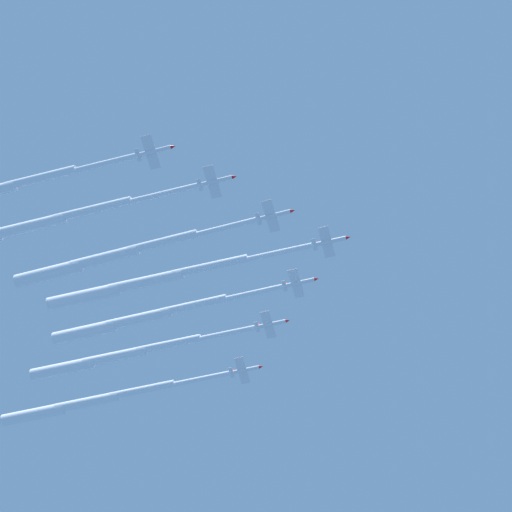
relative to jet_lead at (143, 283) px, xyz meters
name	(u,v)px	position (x,y,z in m)	size (l,w,h in m)	color
jet_lead	(143,283)	(0.00, 0.00, 0.00)	(12.00, 83.35, 4.43)	silver
jet_port_inner	(136,319)	(13.82, 6.02, 1.65)	(12.57, 76.88, 4.34)	silver
jet_starboard_inner	(102,259)	(-10.60, 7.66, -0.93)	(13.57, 76.30, 4.44)	silver
jet_port_mid	(112,357)	(26.84, 16.97, 1.87)	(11.91, 77.92, 4.35)	silver
jet_starboard_mid	(24,228)	(-22.78, 24.92, 1.00)	(12.68, 83.85, 4.35)	silver
jet_port_outer	(84,403)	(40.71, 29.55, -0.97)	(12.56, 81.51, 4.46)	silver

